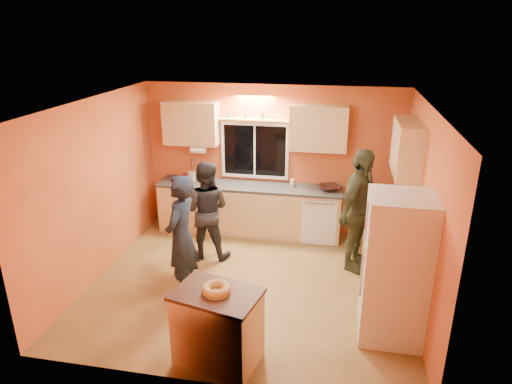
% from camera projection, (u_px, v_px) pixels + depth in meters
% --- Properties ---
extents(ground, '(4.50, 4.50, 0.00)m').
position_uv_depth(ground, '(249.00, 283.00, 6.64)').
color(ground, brown).
rests_on(ground, ground).
extents(room_shell, '(4.54, 4.04, 2.61)m').
position_uv_depth(room_shell, '(263.00, 169.00, 6.43)').
color(room_shell, orange).
rests_on(room_shell, ground).
extents(back_counter, '(4.23, 0.62, 0.90)m').
position_uv_depth(back_counter, '(269.00, 210.00, 8.04)').
color(back_counter, tan).
rests_on(back_counter, ground).
extents(right_counter, '(0.62, 1.84, 0.90)m').
position_uv_depth(right_counter, '(388.00, 252.00, 6.59)').
color(right_counter, tan).
rests_on(right_counter, ground).
extents(refrigerator, '(0.72, 0.70, 1.80)m').
position_uv_depth(refrigerator, '(395.00, 269.00, 5.25)').
color(refrigerator, silver).
rests_on(refrigerator, ground).
extents(island, '(1.03, 0.81, 0.88)m').
position_uv_depth(island, '(218.00, 327.00, 4.98)').
color(island, tan).
rests_on(island, ground).
extents(bundt_pastry, '(0.31, 0.31, 0.09)m').
position_uv_depth(bundt_pastry, '(216.00, 289.00, 4.81)').
color(bundt_pastry, tan).
rests_on(bundt_pastry, island).
extents(person_left, '(0.46, 0.66, 1.72)m').
position_uv_depth(person_left, '(181.00, 237.00, 6.12)').
color(person_left, black).
rests_on(person_left, ground).
extents(person_center, '(0.78, 0.61, 1.59)m').
position_uv_depth(person_center, '(206.00, 210.00, 7.17)').
color(person_center, black).
rests_on(person_center, ground).
extents(person_right, '(0.88, 1.20, 1.89)m').
position_uv_depth(person_right, '(358.00, 211.00, 6.75)').
color(person_right, '#383C26').
rests_on(person_right, ground).
extents(mixing_bowl, '(0.44, 0.44, 0.08)m').
position_uv_depth(mixing_bowl, '(330.00, 188.00, 7.70)').
color(mixing_bowl, black).
rests_on(mixing_bowl, back_counter).
extents(utensil_crock, '(0.14, 0.14, 0.17)m').
position_uv_depth(utensil_crock, '(192.00, 176.00, 8.14)').
color(utensil_crock, beige).
rests_on(utensil_crock, back_counter).
extents(potted_plant, '(0.36, 0.34, 0.32)m').
position_uv_depth(potted_plant, '(397.00, 230.00, 5.87)').
color(potted_plant, gray).
rests_on(potted_plant, right_counter).
extents(red_box, '(0.19, 0.17, 0.07)m').
position_uv_depth(red_box, '(386.00, 221.00, 6.41)').
color(red_box, maroon).
rests_on(red_box, right_counter).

